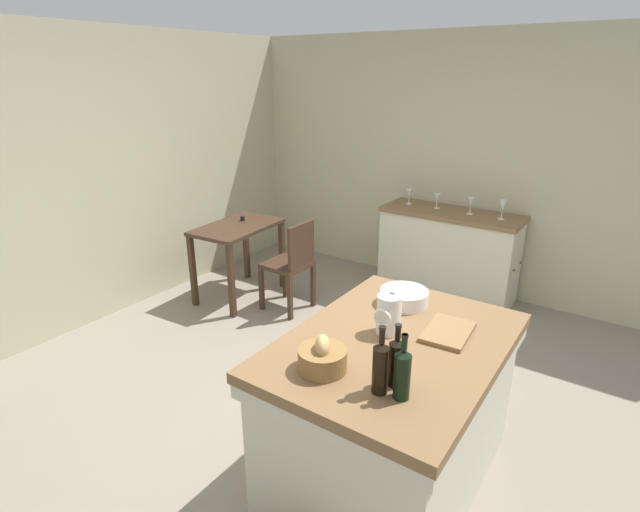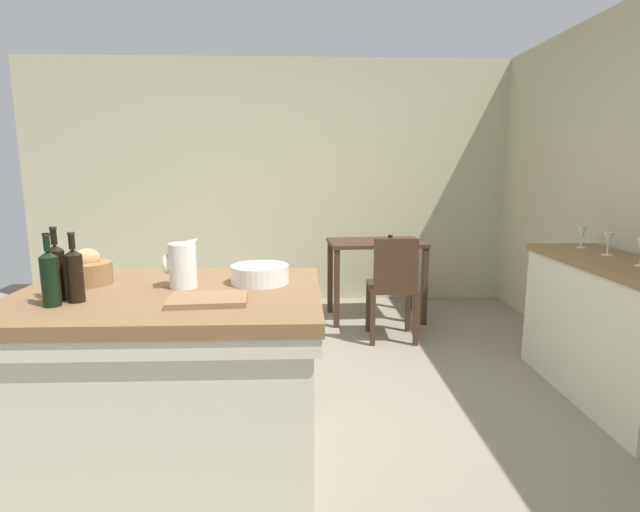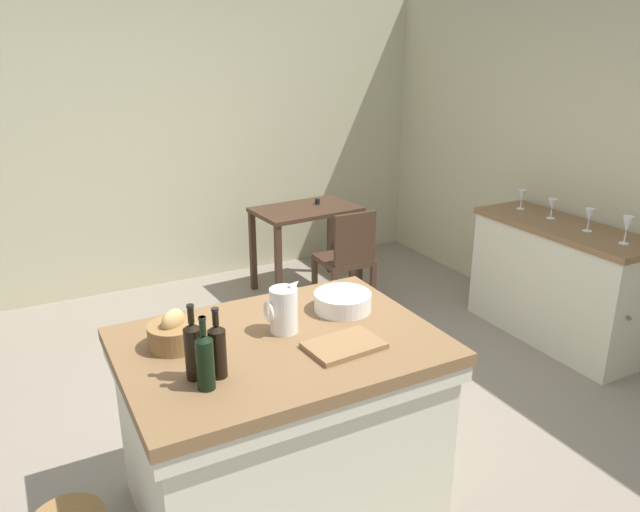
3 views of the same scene
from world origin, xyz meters
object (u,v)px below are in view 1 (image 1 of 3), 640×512
island_table (391,407)px  wine_glass_middle (437,198)px  wash_bowl (404,297)px  bread_basket (322,358)px  wine_bottle_amber (381,366)px  wine_glass_left (471,203)px  wine_glass_right (409,194)px  wine_bottle_green (402,373)px  cutting_board (448,332)px  writing_desk (238,237)px  side_cabinet (448,254)px  pitcher (389,314)px  wine_glass_far_left (503,206)px  wine_bottle_dark (396,361)px  wooden_chair (292,263)px

island_table → wine_glass_middle: (2.62, 0.83, 0.52)m
wash_bowl → bread_basket: bearing=179.2°
wine_bottle_amber → wine_glass_left: wine_bottle_amber is taller
wine_glass_right → wine_bottle_green: bearing=-155.7°
bread_basket → wine_bottle_green: (0.02, -0.40, 0.06)m
wine_glass_middle → wine_glass_right: wine_glass_right is taller
cutting_board → wine_bottle_green: (-0.64, -0.03, 0.11)m
wine_glass_middle → writing_desk: bearing=129.0°
side_cabinet → cutting_board: cutting_board is taller
bread_basket → cutting_board: bread_basket is taller
side_cabinet → wine_glass_middle: wine_glass_middle is taller
pitcher → wine_glass_left: bearing=9.2°
wine_bottle_amber → wine_bottle_green: (0.02, -0.09, -0.01)m
writing_desk → wine_glass_right: size_ratio=6.01×
pitcher → side_cabinet: bearing=13.0°
side_cabinet → wine_glass_right: bearing=85.5°
wine_glass_far_left → wine_glass_right: (0.04, 0.96, -0.02)m
wine_bottle_green → wine_glass_middle: size_ratio=2.02×
island_table → wine_bottle_amber: bearing=-162.4°
wine_glass_far_left → wine_glass_left: size_ratio=1.15×
pitcher → wine_bottle_dark: 0.47m
bread_basket → wine_bottle_amber: (0.00, -0.30, 0.07)m
writing_desk → wash_bowl: 2.46m
wine_glass_far_left → wine_glass_left: 0.31m
bread_basket → wine_glass_far_left: 3.01m
writing_desk → cutting_board: size_ratio=2.83×
pitcher → wine_glass_left: (2.54, 0.41, 0.01)m
island_table → wine_bottle_green: 0.72m
side_cabinet → wooden_chair: size_ratio=1.54×
writing_desk → bread_basket: bearing=-128.3°
writing_desk → wine_glass_far_left: 2.58m
cutting_board → wine_bottle_dark: size_ratio=1.10×
island_table → cutting_board: 0.52m
writing_desk → wash_bowl: wash_bowl is taller
wooden_chair → bread_basket: 2.47m
cutting_board → wine_glass_left: (2.37, 0.68, 0.10)m
wine_bottle_dark → wine_glass_left: wine_bottle_dark is taller
wine_glass_middle → wooden_chair: bearing=142.7°
cutting_board → wine_glass_left: bearing=16.0°
wine_glass_far_left → wine_bottle_amber: bearing=-174.1°
cutting_board → pitcher: bearing=121.8°
side_cabinet → bread_basket: size_ratio=6.03×
wooden_chair → wine_bottle_dark: wine_bottle_dark is taller
side_cabinet → wine_bottle_amber: bearing=-165.3°
writing_desk → wine_bottle_green: wine_bottle_green is taller
wooden_chair → wine_glass_right: size_ratio=5.81×
island_table → wine_glass_far_left: (2.58, 0.17, 0.55)m
wine_glass_far_left → wine_glass_right: 0.96m
wine_bottle_amber → writing_desk: bearing=55.1°
wash_bowl → wine_glass_far_left: bearing=0.6°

